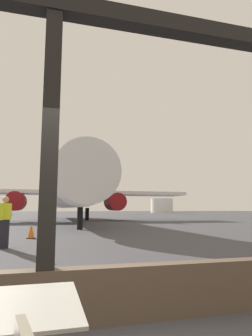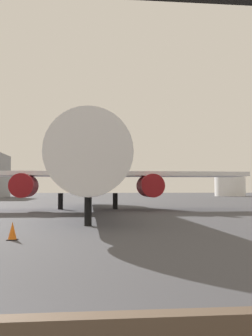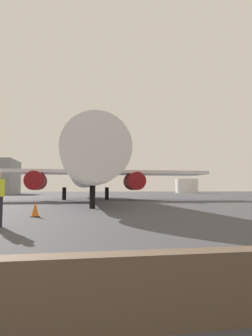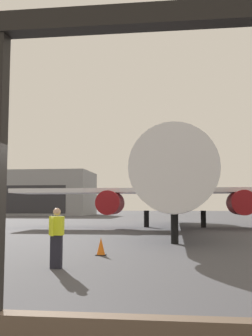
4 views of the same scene
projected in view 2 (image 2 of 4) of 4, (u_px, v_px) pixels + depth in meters
The scene contains 4 objects.
ground_plane at pixel (70, 205), 43.11m from camera, with size 220.00×220.00×0.00m, color #424247.
airplane at pixel (88, 170), 30.88m from camera, with size 27.02×31.71×10.30m.
traffic_cone at pixel (12, 231), 13.56m from camera, with size 0.36×0.36×0.65m.
fuel_storage_tank at pixel (230, 187), 89.42m from camera, with size 7.09×7.09×4.48m, color white.
Camera 2 is at (2.00, -3.69, 1.84)m, focal length 40.72 mm.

